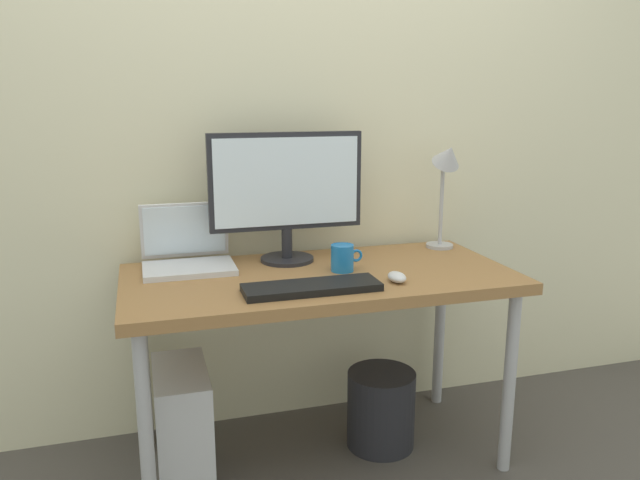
{
  "coord_description": "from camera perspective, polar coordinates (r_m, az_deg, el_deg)",
  "views": [
    {
      "loc": [
        -0.59,
        -2.0,
        1.33
      ],
      "look_at": [
        0.0,
        0.0,
        0.84
      ],
      "focal_mm": 34.64,
      "sensor_mm": 36.0,
      "label": 1
    }
  ],
  "objects": [
    {
      "name": "wastebasket",
      "position": [
        2.47,
        5.65,
        -15.26
      ],
      "size": [
        0.26,
        0.26,
        0.3
      ],
      "primitive_type": "cylinder",
      "color": "#232328",
      "rests_on": "ground_plane"
    },
    {
      "name": "keyboard",
      "position": [
        1.97,
        -0.78,
        -4.39
      ],
      "size": [
        0.44,
        0.14,
        0.02
      ],
      "primitive_type": "cube",
      "color": "black",
      "rests_on": "desk"
    },
    {
      "name": "laptop",
      "position": [
        2.28,
        -12.16,
        -1.08
      ],
      "size": [
        0.32,
        0.26,
        0.23
      ],
      "color": "silver",
      "rests_on": "desk"
    },
    {
      "name": "desk_lamp",
      "position": [
        2.5,
        11.62,
        6.19
      ],
      "size": [
        0.11,
        0.16,
        0.44
      ],
      "color": "#B2B2B7",
      "rests_on": "desk"
    },
    {
      "name": "back_wall",
      "position": [
        2.45,
        -2.6,
        12.58
      ],
      "size": [
        4.4,
        0.04,
        2.6
      ],
      "primitive_type": "cube",
      "color": "beige",
      "rests_on": "ground_plane"
    },
    {
      "name": "coffee_mug",
      "position": [
        2.19,
        2.12,
        -1.66
      ],
      "size": [
        0.12,
        0.08,
        0.1
      ],
      "color": "#1E72BF",
      "rests_on": "desk"
    },
    {
      "name": "monitor",
      "position": [
        2.28,
        -3.12,
        4.75
      ],
      "size": [
        0.57,
        0.2,
        0.48
      ],
      "color": "#232328",
      "rests_on": "desk"
    },
    {
      "name": "desk",
      "position": [
        2.19,
        0.0,
        -4.75
      ],
      "size": [
        1.36,
        0.65,
        0.72
      ],
      "color": "olive",
      "rests_on": "ground_plane"
    },
    {
      "name": "mouse",
      "position": [
        2.08,
        7.12,
        -3.42
      ],
      "size": [
        0.06,
        0.09,
        0.03
      ],
      "primitive_type": "ellipsoid",
      "color": "silver",
      "rests_on": "desk"
    },
    {
      "name": "computer_tower",
      "position": [
        2.28,
        -12.56,
        -16.43
      ],
      "size": [
        0.18,
        0.36,
        0.42
      ],
      "primitive_type": "cube",
      "color": "silver",
      "rests_on": "ground_plane"
    },
    {
      "name": "ground_plane",
      "position": [
        2.47,
        0.0,
        -19.29
      ],
      "size": [
        6.0,
        6.0,
        0.0
      ],
      "primitive_type": "plane",
      "color": "#4C4742"
    }
  ]
}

